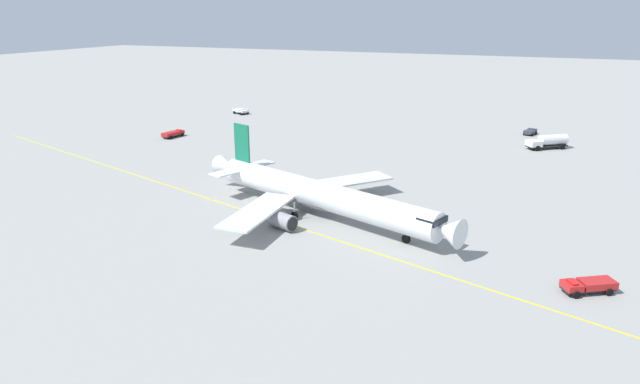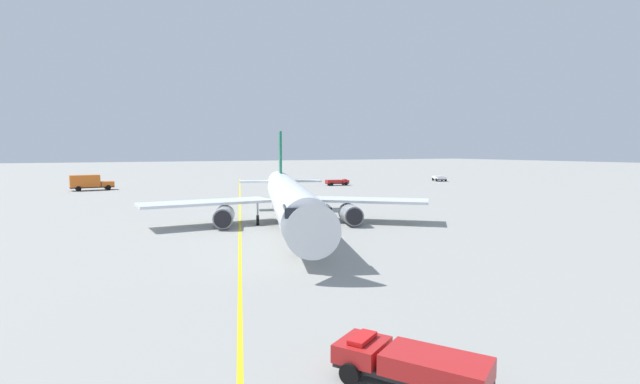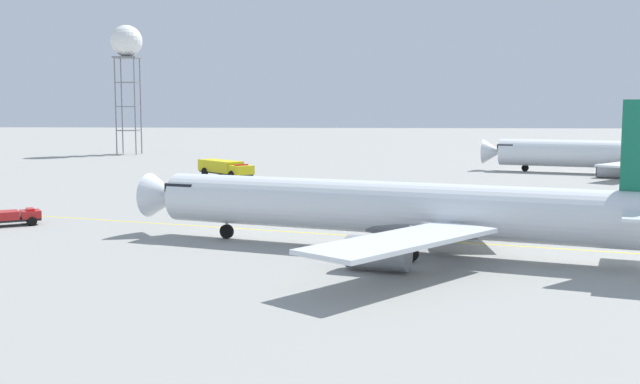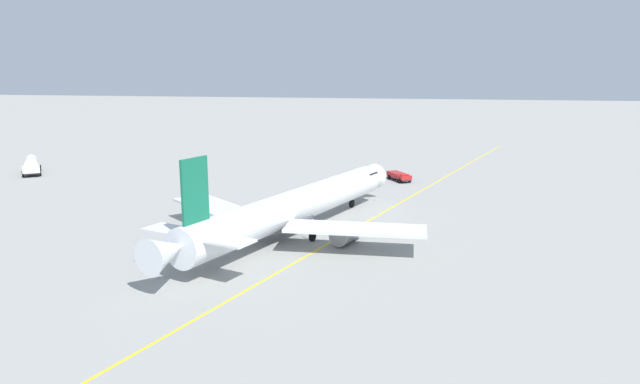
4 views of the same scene
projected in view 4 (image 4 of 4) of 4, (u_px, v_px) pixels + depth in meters
name	position (u px, v px, depth m)	size (l,w,h in m)	color
ground_plane	(277.00, 239.00, 61.95)	(600.00, 600.00, 0.00)	gray
airliner_main	(293.00, 209.00, 63.09)	(41.27, 30.59, 10.62)	silver
fuel_tanker_truck	(31.00, 165.00, 100.09)	(8.23, 7.02, 2.87)	#232326
ops_pickup_truck_extra	(399.00, 176.00, 93.73)	(5.44, 4.37, 1.41)	#232326
taxiway_centreline	(338.00, 238.00, 62.07)	(164.94, 51.23, 0.01)	yellow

